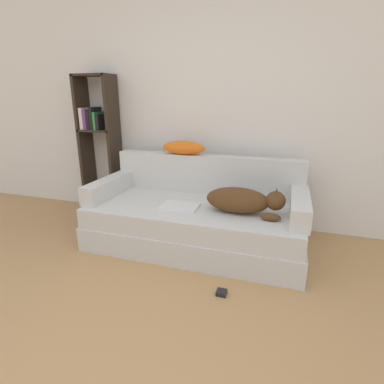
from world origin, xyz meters
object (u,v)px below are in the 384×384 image
at_px(laptop, 180,206).
at_px(bookshelf, 98,136).
at_px(dog, 243,200).
at_px(power_adapter, 222,293).
at_px(throw_pillow, 184,148).
at_px(couch, 195,225).

bearing_deg(laptop, bookshelf, 151.87).
relative_size(dog, power_adapter, 9.20).
relative_size(throw_pillow, bookshelf, 0.28).
xyz_separation_m(dog, throw_pillow, (-0.69, 0.45, 0.34)).
bearing_deg(power_adapter, bookshelf, 145.72).
bearing_deg(bookshelf, power_adapter, -34.28).
bearing_deg(throw_pillow, power_adapter, -58.19).
relative_size(dog, laptop, 1.96).
height_order(throw_pillow, power_adapter, throw_pillow).
bearing_deg(throw_pillow, dog, -33.09).
bearing_deg(couch, laptop, -135.84).
bearing_deg(throw_pillow, bookshelf, 172.62).
distance_m(throw_pillow, power_adapter, 1.50).
relative_size(couch, laptop, 5.81).
bearing_deg(dog, couch, 170.31).
height_order(couch, power_adapter, couch).
xyz_separation_m(couch, throw_pillow, (-0.24, 0.37, 0.66)).
height_order(laptop, throw_pillow, throw_pillow).
xyz_separation_m(throw_pillow, bookshelf, (-1.10, 0.14, 0.06)).
bearing_deg(power_adapter, laptop, 132.36).
relative_size(couch, bookshelf, 1.23).
xyz_separation_m(dog, bookshelf, (-1.79, 0.59, 0.40)).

